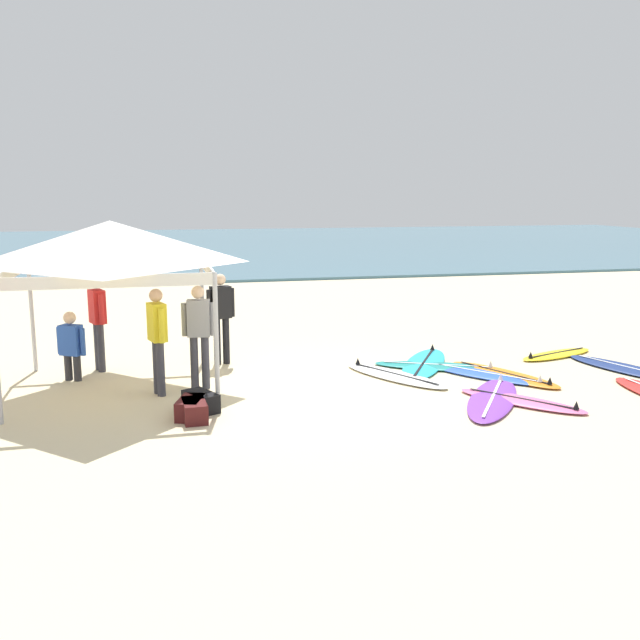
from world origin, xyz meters
name	(u,v)px	position (x,y,z in m)	size (l,w,h in m)	color
ground_plane	(300,389)	(0.00, 0.00, 0.00)	(80.00, 80.00, 0.00)	beige
sea	(193,245)	(0.00, 32.06, 0.05)	(80.00, 36.00, 0.10)	teal
canopy_tent	(111,243)	(-2.91, 0.77, 2.39)	(3.14, 3.14, 2.75)	#B7B7BC
surfboard_navy	(627,369)	(6.03, -0.16, 0.04)	(1.35, 2.50, 0.19)	navy
surfboard_white	(395,376)	(1.77, 0.34, 0.04)	(1.62, 2.26, 0.19)	white
surfboard_orange	(504,374)	(3.66, -0.03, 0.04)	(1.50, 2.34, 0.19)	orange
surfboard_pink	(522,401)	(3.17, -1.53, 0.04)	(1.68, 1.93, 0.19)	pink
surfboard_teal	(438,366)	(2.76, 0.80, 0.04)	(2.36, 1.57, 0.19)	#19847F
surfboard_purple	(493,399)	(2.78, -1.32, 0.04)	(1.98, 2.47, 0.19)	purple
surfboard_cyan	(424,363)	(2.60, 1.06, 0.04)	(1.90, 2.55, 0.19)	#23B2CC
surfboard_yellow	(556,354)	(5.42, 1.14, 0.04)	(1.94, 1.11, 0.19)	yellow
surfboard_blue	(488,375)	(3.39, 0.02, 0.04)	(1.89, 2.19, 0.19)	blue
person_grey	(199,330)	(-1.58, 0.43, 0.99)	(0.55, 0.27, 1.71)	#383842
person_red	(98,317)	(-3.28, 2.03, 0.99)	(0.34, 0.52, 1.71)	#383842
person_black	(221,312)	(-1.08, 2.03, 0.99)	(0.53, 0.31, 1.71)	black
person_yellow	(157,334)	(-2.24, 0.23, 0.99)	(0.32, 0.53, 1.71)	#383842
person_blue	(71,343)	(-3.69, 1.45, 0.66)	(0.49, 0.37, 1.20)	#2D2D33
gear_bag_near_tent	(191,408)	(-1.82, -1.05, 0.14)	(0.60, 0.32, 0.28)	#4C1919
gear_bag_by_pole	(201,402)	(-1.66, -0.78, 0.14)	(0.60, 0.32, 0.28)	black
gear_bag_on_sand	(194,411)	(-1.78, -1.20, 0.14)	(0.60, 0.32, 0.28)	#4C1919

